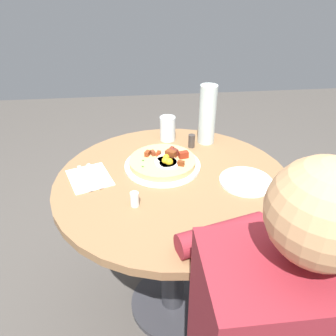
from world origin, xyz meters
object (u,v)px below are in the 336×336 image
object	(u,v)px
water_bottle	(207,115)
salt_shaker	(135,199)
water_glass	(168,129)
dining_table	(173,215)
knife	(85,178)
pizza_plate	(163,165)
breakfast_pizza	(163,161)
pepper_shaker	(192,141)
fork	(94,175)
bread_plate	(246,181)

from	to	relation	value
water_bottle	salt_shaker	size ratio (longest dim) A/B	5.12
water_glass	salt_shaker	bearing A→B (deg)	-108.71
dining_table	knife	bearing A→B (deg)	174.55
pizza_plate	water_glass	xyz separation A→B (m)	(0.04, 0.23, 0.05)
breakfast_pizza	knife	world-z (taller)	breakfast_pizza
water_bottle	salt_shaker	bearing A→B (deg)	-127.29
pizza_plate	pepper_shaker	distance (m)	0.20
water_glass	fork	bearing A→B (deg)	-137.45
breakfast_pizza	water_bottle	world-z (taller)	water_bottle
water_glass	pepper_shaker	size ratio (longest dim) A/B	1.88
salt_shaker	pepper_shaker	bearing A→B (deg)	56.64
water_bottle	pepper_shaker	size ratio (longest dim) A/B	4.46
breakfast_pizza	knife	distance (m)	0.30
bread_plate	pepper_shaker	xyz separation A→B (m)	(-0.15, 0.29, 0.02)
breakfast_pizza	bread_plate	xyz separation A→B (m)	(0.28, -0.14, -0.02)
water_glass	pepper_shaker	world-z (taller)	water_glass
salt_shaker	pepper_shaker	xyz separation A→B (m)	(0.25, 0.38, 0.00)
dining_table	fork	size ratio (longest dim) A/B	4.81
bread_plate	water_glass	xyz separation A→B (m)	(-0.24, 0.37, 0.05)
knife	water_bottle	distance (m)	0.57
water_glass	dining_table	bearing A→B (deg)	-92.13
fork	knife	distance (m)	0.04
dining_table	water_glass	xyz separation A→B (m)	(0.01, 0.32, 0.22)
dining_table	water_bottle	size ratio (longest dim) A/B	3.41
dining_table	fork	world-z (taller)	fork
dining_table	salt_shaker	bearing A→B (deg)	-135.38
fork	knife	bearing A→B (deg)	90.00
dining_table	pizza_plate	bearing A→B (deg)	110.57
pizza_plate	knife	bearing A→B (deg)	-168.91
bread_plate	knife	size ratio (longest dim) A/B	1.05
salt_shaker	pepper_shaker	size ratio (longest dim) A/B	0.87
breakfast_pizza	salt_shaker	distance (m)	0.26
knife	bread_plate	bearing A→B (deg)	-118.18
fork	bread_plate	bearing A→B (deg)	-119.95
pizza_plate	salt_shaker	distance (m)	0.26
bread_plate	knife	bearing A→B (deg)	171.77
fork	pizza_plate	bearing A→B (deg)	-100.09
bread_plate	water_glass	world-z (taller)	water_glass
dining_table	bread_plate	bearing A→B (deg)	-11.70
dining_table	breakfast_pizza	size ratio (longest dim) A/B	3.40
breakfast_pizza	knife	bearing A→B (deg)	-169.40
pizza_plate	water_glass	size ratio (longest dim) A/B	2.73
pizza_plate	knife	distance (m)	0.30
knife	fork	bearing A→B (deg)	-90.00
water_glass	pepper_shaker	bearing A→B (deg)	-41.26
knife	pepper_shaker	xyz separation A→B (m)	(0.43, 0.21, 0.02)
fork	salt_shaker	distance (m)	0.24
breakfast_pizza	water_glass	distance (m)	0.24
pepper_shaker	breakfast_pizza	bearing A→B (deg)	-131.69
breakfast_pizza	fork	bearing A→B (deg)	-170.68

